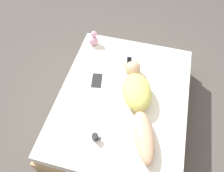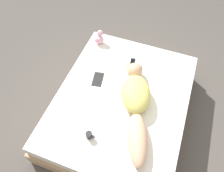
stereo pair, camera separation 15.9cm
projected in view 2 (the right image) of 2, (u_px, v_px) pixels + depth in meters
name	position (u px, v px, depth m)	size (l,w,h in m)	color
ground_plane	(121.00, 115.00, 3.07)	(12.00, 12.00, 0.00)	#4C4742
bed	(121.00, 107.00, 2.89)	(1.63, 2.03, 0.46)	tan
person	(136.00, 101.00, 2.55)	(0.63, 1.33, 0.22)	tan
open_magazine	(91.00, 78.00, 2.85)	(0.46, 0.40, 0.01)	white
coffee_mug	(89.00, 135.00, 2.37)	(0.11, 0.07, 0.08)	#232328
cell_phone	(133.00, 62.00, 3.02)	(0.09, 0.14, 0.01)	#333842
plush_toy	(99.00, 38.00, 3.18)	(0.14, 0.15, 0.19)	#DB9EB2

